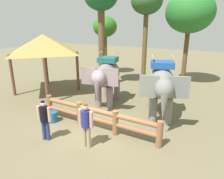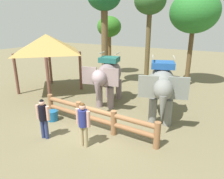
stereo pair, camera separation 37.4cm
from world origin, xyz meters
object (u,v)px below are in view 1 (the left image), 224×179
log_fence (97,116)px  tree_deep_back (105,28)px  elephant_near_left (107,76)px  tree_back_center (101,2)px  tourist_man_in_blue (44,117)px  elephant_center (161,85)px  feed_bucket (52,117)px  tree_far_left (190,13)px  tourist_woman_in_black (86,122)px  tree_far_right (147,4)px  thatched_shelter (43,44)px

log_fence → tree_deep_back: size_ratio=1.17×
elephant_near_left → tree_back_center: tree_back_center is taller
log_fence → tourist_man_in_blue: 2.13m
elephant_center → tree_back_center: tree_back_center is taller
feed_bucket → tree_far_left: bearing=65.4°
elephant_center → tree_deep_back: 9.55m
log_fence → elephant_center: (2.05, 2.37, 1.06)m
tourist_woman_in_black → tourist_man_in_blue: bearing=-168.3°
elephant_near_left → feed_bucket: elephant_near_left is taller
tree_back_center → tree_far_right: size_ratio=1.06×
log_fence → tourist_man_in_blue: tourist_man_in_blue is taller
tree_far_left → tree_far_right: bearing=-139.2°
elephant_near_left → tree_far_right: (0.68, 3.97, 3.89)m
log_fence → tree_far_left: bearing=77.3°
tree_back_center → tree_far_right: tree_back_center is taller
elephant_center → tourist_man_in_blue: elephant_center is taller
tourist_woman_in_black → feed_bucket: 2.87m
tourist_woman_in_black → tree_far_left: size_ratio=0.27×
tourist_man_in_blue → tree_far_right: bearing=83.9°
log_fence → tourist_man_in_blue: size_ratio=3.48×
tourist_woman_in_black → tree_far_right: 9.26m
tree_far_left → tree_back_center: tree_back_center is taller
log_fence → elephant_near_left: 3.13m
tourist_woman_in_black → feed_bucket: tourist_woman_in_black is taller
log_fence → tourist_woman_in_black: 1.43m
tourist_man_in_blue → thatched_shelter: (-4.21, 4.32, 2.18)m
tree_back_center → elephant_near_left: bearing=-54.4°
tourist_man_in_blue → elephant_center: bearing=50.4°
tourist_woman_in_black → tree_deep_back: (-5.04, 10.09, 2.95)m
tourist_man_in_blue → tree_far_left: 11.67m
thatched_shelter → feed_bucket: thatched_shelter is taller
elephant_near_left → elephant_center: 3.14m
elephant_center → thatched_shelter: 7.70m
tree_back_center → tree_deep_back: (-1.64, 3.28, -1.69)m
tree_far_left → feed_bucket: tree_far_left is taller
tree_deep_back → feed_bucket: size_ratio=10.22×
feed_bucket → tree_deep_back: bearing=105.0°
elephant_near_left → tree_back_center: (-1.95, 2.73, 4.03)m
tree_far_right → thatched_shelter: bearing=-141.4°
tree_far_right → tourist_woman_in_black: bearing=-84.5°
log_fence → tree_back_center: tree_back_center is taller
tree_far_left → feed_bucket: size_ratio=13.38×
thatched_shelter → tree_back_center: 4.53m
thatched_shelter → tree_deep_back: size_ratio=0.78×
tree_far_left → tree_back_center: (-4.99, -3.29, 0.62)m
thatched_shelter → tourist_woman_in_black: bearing=-34.0°
log_fence → tree_far_right: bearing=93.2°
elephant_center → tree_back_center: bearing=148.4°
thatched_shelter → feed_bucket: (3.30, -3.03, -2.89)m
tree_far_left → tree_far_right: 3.16m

